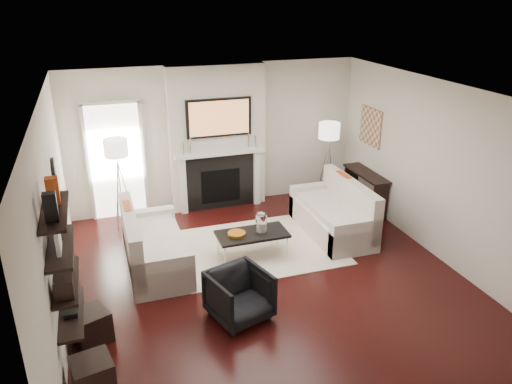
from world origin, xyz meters
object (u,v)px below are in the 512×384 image
object	(u,v)px
loveseat_left_base	(156,254)
lamp_right_shade	(329,131)
loveseat_right_base	(332,222)
coffee_table	(252,234)
lamp_left_shade	(116,148)
ottoman_near	(91,326)
armchair	(239,293)

from	to	relation	value
loveseat_left_base	lamp_right_shade	distance (m)	4.03
loveseat_right_base	coffee_table	bearing A→B (deg)	-166.67
loveseat_right_base	coffee_table	size ratio (longest dim) A/B	1.64
lamp_left_shade	lamp_right_shade	world-z (taller)	same
loveseat_left_base	ottoman_near	xyz separation A→B (m)	(-0.98, -1.49, -0.01)
loveseat_left_base	loveseat_right_base	distance (m)	3.03
lamp_right_shade	ottoman_near	bearing A→B (deg)	-146.63
coffee_table	armchair	size ratio (longest dim) A/B	1.54
loveseat_left_base	armchair	size ratio (longest dim) A/B	2.52
loveseat_right_base	ottoman_near	world-z (taller)	loveseat_right_base
loveseat_right_base	ottoman_near	xyz separation A→B (m)	(-4.01, -1.69, -0.01)
armchair	loveseat_left_base	bearing A→B (deg)	100.11
loveseat_left_base	lamp_left_shade	xyz separation A→B (m)	(-0.36, 1.62, 1.24)
armchair	lamp_right_shade	bearing A→B (deg)	31.58
coffee_table	lamp_right_shade	distance (m)	2.86
loveseat_right_base	coffee_table	world-z (taller)	same
loveseat_right_base	lamp_right_shade	size ratio (longest dim) A/B	4.50
loveseat_right_base	ottoman_near	size ratio (longest dim) A/B	4.50
coffee_table	ottoman_near	xyz separation A→B (m)	(-2.45, -1.32, -0.20)
loveseat_right_base	ottoman_near	bearing A→B (deg)	-157.18
coffee_table	armchair	world-z (taller)	armchair
loveseat_right_base	armchair	world-z (taller)	armchair
coffee_table	lamp_left_shade	bearing A→B (deg)	135.43
lamp_left_shade	lamp_right_shade	distance (m)	3.90
loveseat_left_base	lamp_right_shade	size ratio (longest dim) A/B	4.50
loveseat_left_base	coffee_table	size ratio (longest dim) A/B	1.64
loveseat_left_base	armchair	xyz separation A→B (m)	(0.83, -1.61, 0.15)
loveseat_right_base	lamp_left_shade	bearing A→B (deg)	157.10
loveseat_left_base	loveseat_right_base	bearing A→B (deg)	3.65
loveseat_right_base	lamp_right_shade	xyz separation A→B (m)	(0.51, 1.29, 1.24)
lamp_left_shade	ottoman_near	world-z (taller)	lamp_left_shade
armchair	ottoman_near	distance (m)	1.82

